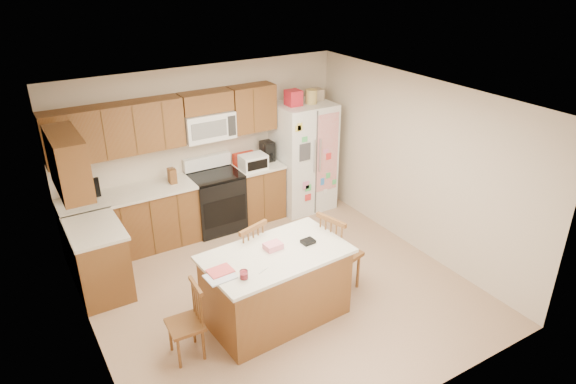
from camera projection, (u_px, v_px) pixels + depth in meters
ground at (279, 289)px, 6.67m from camera, size 4.50×4.50×0.00m
room_shell at (279, 189)px, 6.05m from camera, size 4.60×4.60×2.52m
cabinetry at (154, 192)px, 7.20m from camera, size 3.36×1.56×2.15m
stove at (216, 200)px, 7.96m from camera, size 0.76×0.65×1.13m
refrigerator at (303, 156)px, 8.46m from camera, size 0.90×0.79×2.04m
island at (276, 285)px, 5.97m from camera, size 1.74×1.06×0.99m
windsor_chair_left at (187, 323)px, 5.43m from camera, size 0.37×0.39×0.87m
windsor_chair_back at (245, 261)px, 6.35m from camera, size 0.56×0.55×1.06m
windsor_chair_right at (338, 254)px, 6.48m from camera, size 0.55×0.57×1.09m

